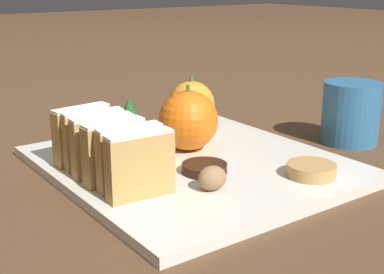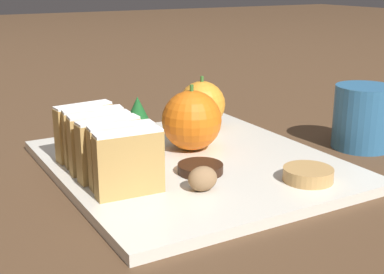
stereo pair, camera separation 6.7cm
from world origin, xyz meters
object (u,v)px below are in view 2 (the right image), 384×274
Objects in this scene: orange_near at (192,120)px; walnut at (203,179)px; orange_far at (202,104)px; chocolate_cookie at (200,168)px; coffee_mug at (364,117)px.

orange_near reaches higher than walnut.
orange_near is 1.11× the size of orange_far.
orange_far is 0.20m from chocolate_cookie.
walnut is (-0.06, -0.13, -0.03)m from orange_near.
coffee_mug is (0.27, 0.00, 0.03)m from chocolate_cookie.
orange_far reaches higher than chocolate_cookie.
walnut is at bearing -118.06° from chocolate_cookie.
coffee_mug reaches higher than chocolate_cookie.
walnut is at bearing -170.49° from coffee_mug.
orange_near is at bearing 66.75° from chocolate_cookie.
orange_near is at bearing 160.71° from coffee_mug.
chocolate_cookie is (0.03, 0.05, -0.01)m from walnut.
orange_near is 0.25m from coffee_mug.
orange_far is 0.25m from walnut.
orange_far reaches higher than walnut.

